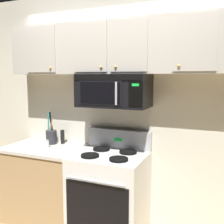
{
  "coord_description": "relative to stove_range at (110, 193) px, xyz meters",
  "views": [
    {
      "loc": [
        1.09,
        -2.11,
        1.72
      ],
      "look_at": [
        0.0,
        0.49,
        1.35
      ],
      "focal_mm": 43.0,
      "sensor_mm": 36.0,
      "label": 1
    }
  ],
  "objects": [
    {
      "name": "back_wall",
      "position": [
        0.0,
        0.37,
        0.88
      ],
      "size": [
        5.2,
        0.1,
        2.7
      ],
      "primitive_type": "cube",
      "color": "silver",
      "rests_on": "ground_plane"
    },
    {
      "name": "stove_range",
      "position": [
        0.0,
        0.0,
        0.0
      ],
      "size": [
        0.76,
        0.69,
        1.12
      ],
      "color": "white",
      "rests_on": "ground_plane"
    },
    {
      "name": "over_range_microwave",
      "position": [
        -0.0,
        0.12,
        1.11
      ],
      "size": [
        0.76,
        0.43,
        0.35
      ],
      "color": "black"
    },
    {
      "name": "upper_cabinets",
      "position": [
        -0.0,
        0.15,
        1.56
      ],
      "size": [
        2.5,
        0.36,
        0.55
      ],
      "color": "#BCB7AD"
    },
    {
      "name": "counter_segment",
      "position": [
        -0.84,
        0.01,
        -0.02
      ],
      "size": [
        0.93,
        0.65,
        0.9
      ],
      "color": "tan",
      "rests_on": "ground_plane"
    },
    {
      "name": "utensil_crock_charcoal",
      "position": [
        -0.85,
        0.15,
        0.54
      ],
      "size": [
        0.13,
        0.13,
        0.4
      ],
      "color": "#2D2D33",
      "rests_on": "counter_segment"
    },
    {
      "name": "salt_shaker",
      "position": [
        -0.78,
        -0.02,
        0.48
      ],
      "size": [
        0.04,
        0.04,
        0.09
      ],
      "color": "white",
      "rests_on": "counter_segment"
    },
    {
      "name": "pepper_mill",
      "position": [
        -0.72,
        0.21,
        0.52
      ],
      "size": [
        0.05,
        0.05,
        0.17
      ],
      "primitive_type": "cylinder",
      "color": "black",
      "rests_on": "counter_segment"
    }
  ]
}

